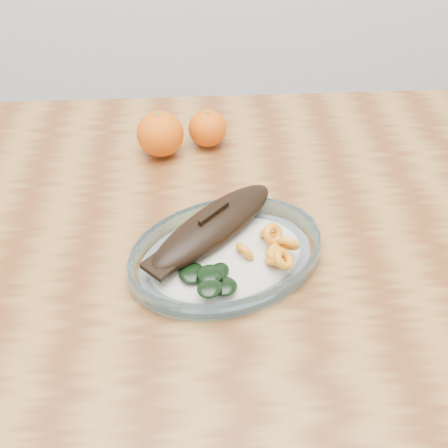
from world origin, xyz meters
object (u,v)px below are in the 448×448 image
object	(u,v)px
plated_meal	(226,252)
orange_right	(208,128)
dining_table	(161,270)
orange_left	(160,134)

from	to	relation	value
plated_meal	orange_right	size ratio (longest dim) A/B	9.54
dining_table	orange_left	world-z (taller)	orange_left
orange_right	orange_left	bearing A→B (deg)	-163.61
plated_meal	orange_right	bearing A→B (deg)	71.69
plated_meal	dining_table	bearing A→B (deg)	120.79
dining_table	orange_left	distance (m)	0.24
orange_left	orange_right	world-z (taller)	orange_left
dining_table	plated_meal	bearing A→B (deg)	-38.00
plated_meal	orange_left	xyz separation A→B (m)	(-0.10, 0.28, 0.02)
dining_table	orange_right	bearing A→B (deg)	68.23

